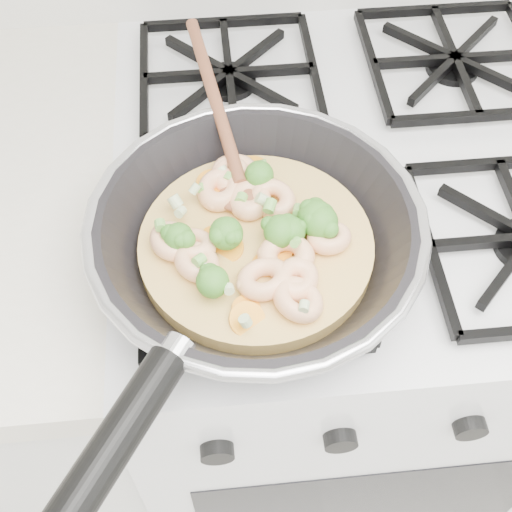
{
  "coord_description": "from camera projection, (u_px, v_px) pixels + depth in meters",
  "views": [
    {
      "loc": [
        -0.18,
        1.15,
        1.49
      ],
      "look_at": [
        -0.14,
        1.55,
        0.93
      ],
      "focal_mm": 47.06,
      "sensor_mm": 36.0,
      "label": 1
    }
  ],
  "objects": [
    {
      "name": "stove",
      "position": [
        330.0,
        336.0,
        1.16
      ],
      "size": [
        0.6,
        0.6,
        0.92
      ],
      "color": "white",
      "rests_on": "ground"
    },
    {
      "name": "skillet",
      "position": [
        253.0,
        240.0,
        0.66
      ],
      "size": [
        0.37,
        0.6,
        0.09
      ],
      "rotation": [
        0.0,
        0.0,
        -0.03
      ],
      "color": "black",
      "rests_on": "stove"
    }
  ]
}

